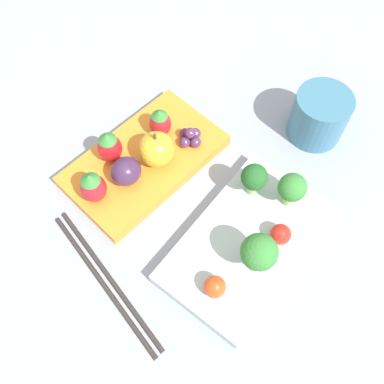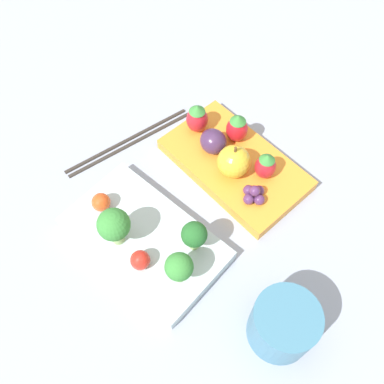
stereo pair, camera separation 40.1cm
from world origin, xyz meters
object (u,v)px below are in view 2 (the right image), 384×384
at_px(apple, 234,162).
at_px(chopsticks_pair, 127,143).
at_px(strawberry_2, 266,166).
at_px(broccoli_floret_1, 194,235).
at_px(broccoli_floret_2, 179,267).
at_px(grape_cluster, 254,194).
at_px(drinking_cup, 283,325).
at_px(cherry_tomato_0, 140,260).
at_px(bento_box_savoury, 145,238).
at_px(strawberry_1, 237,128).
at_px(plum, 213,141).
at_px(broccoli_floret_0, 114,225).
at_px(strawberry_0, 197,118).
at_px(cherry_tomato_1, 101,202).
at_px(bento_box_fruit, 235,164).

height_order(apple, chopsticks_pair, apple).
distance_m(strawberry_2, chopsticks_pair, 0.21).
bearing_deg(broccoli_floret_1, broccoli_floret_2, 115.10).
bearing_deg(strawberry_2, grape_cluster, 113.74).
distance_m(broccoli_floret_1, drinking_cup, 0.14).
bearing_deg(cherry_tomato_0, strawberry_2, -92.77).
relative_size(bento_box_savoury, strawberry_1, 4.57).
bearing_deg(bento_box_savoury, broccoli_floret_2, 177.56).
xyz_separation_m(plum, grape_cluster, (-0.10, 0.02, -0.01)).
xyz_separation_m(broccoli_floret_0, strawberry_2, (-0.06, -0.21, -0.02)).
bearing_deg(broccoli_floret_1, strawberry_0, -43.53).
height_order(plum, drinking_cup, drinking_cup).
xyz_separation_m(broccoli_floret_1, strawberry_2, (0.02, -0.15, -0.01)).
bearing_deg(apple, cherry_tomato_0, 96.79).
bearing_deg(drinking_cup, bento_box_savoury, 12.16).
relative_size(broccoli_floret_1, strawberry_1, 1.03).
distance_m(broccoli_floret_0, cherry_tomato_1, 0.06).
xyz_separation_m(cherry_tomato_0, cherry_tomato_1, (0.10, -0.01, 0.00)).
height_order(bento_box_fruit, strawberry_1, strawberry_1).
xyz_separation_m(bento_box_savoury, cherry_tomato_0, (-0.03, 0.03, 0.02)).
distance_m(plum, chopsticks_pair, 0.14).
distance_m(broccoli_floret_1, cherry_tomato_1, 0.14).
bearing_deg(cherry_tomato_1, apple, -114.24).
bearing_deg(cherry_tomato_0, broccoli_floret_1, -111.76).
bearing_deg(drinking_cup, strawberry_0, -24.45).
bearing_deg(drinking_cup, cherry_tomato_0, 22.43).
bearing_deg(grape_cluster, broccoli_floret_1, 89.41).
bearing_deg(cherry_tomato_0, plum, -69.72).
bearing_deg(drinking_cup, apple, -30.77).
distance_m(apple, plum, 0.05).
relative_size(broccoli_floret_0, grape_cluster, 1.80).
relative_size(broccoli_floret_0, strawberry_2, 1.40).
relative_size(broccoli_floret_2, plum, 1.32).
bearing_deg(chopsticks_pair, bento_box_savoury, 150.67).
bearing_deg(bento_box_fruit, cherry_tomato_1, 70.67).
bearing_deg(drinking_cup, broccoli_floret_1, 1.76).
bearing_deg(drinking_cup, grape_cluster, -36.11).
xyz_separation_m(broccoli_floret_2, plum, (0.11, -0.16, -0.02)).
xyz_separation_m(strawberry_1, strawberry_2, (-0.07, 0.02, -0.00)).
relative_size(bento_box_savoury, broccoli_floret_0, 3.54).
relative_size(strawberry_0, strawberry_1, 1.02).
distance_m(plum, drinking_cup, 0.27).
bearing_deg(drinking_cup, broccoli_floret_0, 18.16).
height_order(apple, strawberry_1, apple).
distance_m(strawberry_0, drinking_cup, 0.31).
height_order(broccoli_floret_2, strawberry_2, broccoli_floret_2).
bearing_deg(strawberry_2, drinking_cup, 138.19).
distance_m(broccoli_floret_2, cherry_tomato_0, 0.06).
relative_size(apple, strawberry_2, 1.21).
distance_m(bento_box_savoury, grape_cluster, 0.16).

